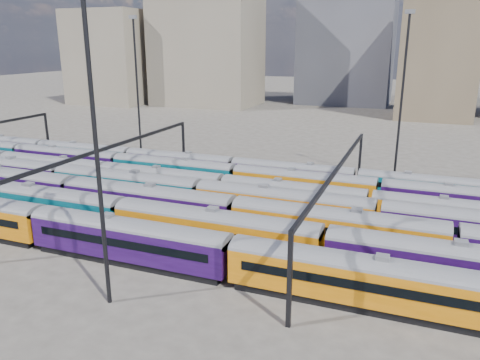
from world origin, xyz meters
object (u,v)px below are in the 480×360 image
(rake_2, at_px, (335,225))
(mast_2, at_px, (95,139))
(rake_0, at_px, (128,236))
(rake_1, at_px, (215,227))

(rake_2, distance_m, mast_2, 25.72)
(rake_0, distance_m, rake_1, 8.67)
(rake_1, relative_size, rake_2, 0.71)
(rake_0, distance_m, mast_2, 13.44)
(rake_0, xyz_separation_m, mast_2, (2.70, -7.00, 11.15))
(rake_0, xyz_separation_m, rake_2, (18.53, 10.00, 0.09))
(rake_1, distance_m, mast_2, 16.89)
(rake_2, relative_size, mast_2, 6.15)
(rake_0, bearing_deg, rake_1, 35.23)
(rake_1, relative_size, mast_2, 4.39)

